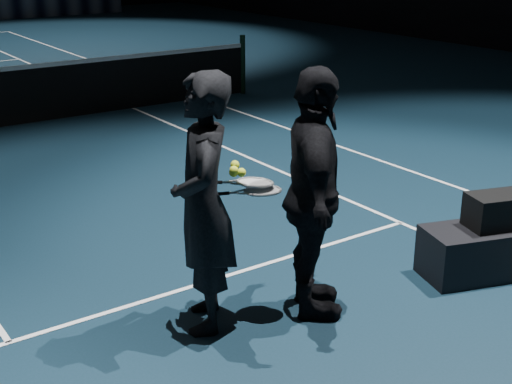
% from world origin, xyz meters
% --- Properties ---
extents(net_post_right, '(0.10, 0.10, 1.10)m').
position_xyz_m(net_post_right, '(6.40, 0.00, 0.55)').
color(net_post_right, black).
rests_on(net_post_right, floor).
extents(player_bench, '(1.58, 0.94, 0.45)m').
position_xyz_m(player_bench, '(4.03, -7.73, 0.23)').
color(player_bench, black).
rests_on(player_bench, floor).
extents(racket_bag, '(0.81, 0.54, 0.30)m').
position_xyz_m(racket_bag, '(4.03, -7.73, 0.60)').
color(racket_bag, black).
rests_on(racket_bag, player_bench).
extents(player_a, '(0.76, 0.86, 1.98)m').
position_xyz_m(player_a, '(1.37, -6.98, 0.99)').
color(player_a, black).
rests_on(player_a, floor).
extents(player_b, '(1.04, 1.24, 1.98)m').
position_xyz_m(player_b, '(2.16, -7.30, 0.99)').
color(player_b, black).
rests_on(player_b, floor).
extents(racket_lower, '(0.71, 0.46, 0.03)m').
position_xyz_m(racket_lower, '(1.79, -7.15, 1.06)').
color(racket_lower, black).
rests_on(racket_lower, player_a).
extents(racket_upper, '(0.71, 0.42, 0.10)m').
position_xyz_m(racket_upper, '(1.75, -7.10, 1.12)').
color(racket_upper, black).
rests_on(racket_upper, player_b).
extents(tennis_balls, '(0.12, 0.10, 0.12)m').
position_xyz_m(tennis_balls, '(1.61, -7.07, 1.24)').
color(tennis_balls, '#AACB2B').
rests_on(tennis_balls, racket_upper).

